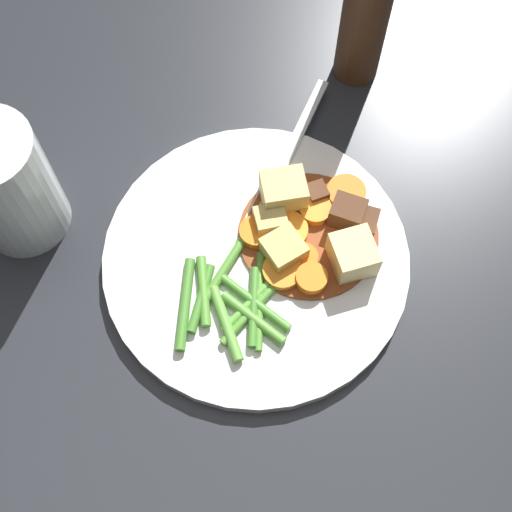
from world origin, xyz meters
name	(u,v)px	position (x,y,z in m)	size (l,w,h in m)	color
ground_plane	(256,262)	(0.00, 0.00, 0.00)	(3.00, 3.00, 0.00)	#26282D
dinner_plate	(256,259)	(0.00, 0.00, 0.01)	(0.26, 0.26, 0.01)	white
stew_sauce	(309,235)	(0.05, 0.00, 0.01)	(0.12, 0.12, 0.00)	brown
carrot_slice_0	(311,279)	(0.03, -0.04, 0.02)	(0.03, 0.03, 0.01)	orange
carrot_slice_1	(256,233)	(0.01, 0.02, 0.02)	(0.03, 0.03, 0.01)	orange
carrot_slice_2	(346,193)	(0.10, 0.02, 0.02)	(0.03, 0.03, 0.01)	orange
carrot_slice_3	(303,258)	(0.03, -0.02, 0.02)	(0.02, 0.02, 0.01)	orange
carrot_slice_4	(315,210)	(0.06, 0.02, 0.02)	(0.03, 0.03, 0.01)	orange
carrot_slice_5	(282,271)	(0.01, -0.02, 0.02)	(0.03, 0.03, 0.01)	orange
carrot_slice_6	(287,231)	(0.03, 0.01, 0.02)	(0.04, 0.04, 0.01)	orange
potato_chunk_0	(284,250)	(0.02, -0.01, 0.02)	(0.03, 0.03, 0.02)	#DBBC6B
potato_chunk_1	(283,192)	(0.04, 0.04, 0.03)	(0.04, 0.03, 0.03)	#E5CC7A
potato_chunk_2	(270,221)	(0.02, 0.02, 0.02)	(0.02, 0.03, 0.02)	#DBBC6B
potato_chunk_3	(353,255)	(0.07, -0.04, 0.03)	(0.04, 0.03, 0.03)	#EAD68C
meat_chunk_0	(348,215)	(0.08, 0.00, 0.03)	(0.02, 0.03, 0.03)	#56331E
meat_chunk_1	(317,194)	(0.07, 0.03, 0.02)	(0.02, 0.02, 0.02)	#56331E
meat_chunk_2	(365,223)	(0.10, -0.01, 0.02)	(0.02, 0.02, 0.02)	#56331E
green_bean_0	(229,270)	(-0.03, 0.00, 0.02)	(0.01, 0.01, 0.08)	#599E38
green_bean_1	(201,298)	(-0.06, -0.02, 0.02)	(0.01, 0.01, 0.06)	#4C8E33
green_bean_2	(253,318)	(-0.03, -0.05, 0.02)	(0.01, 0.01, 0.06)	#599E38
green_bean_3	(260,301)	(-0.01, -0.04, 0.02)	(0.01, 0.01, 0.08)	#599E38
green_bean_4	(203,291)	(-0.05, -0.01, 0.02)	(0.01, 0.01, 0.06)	#599E38
green_bean_5	(249,304)	(-0.02, -0.04, 0.02)	(0.01, 0.01, 0.06)	#66AD42
green_bean_6	(255,303)	(-0.02, -0.04, 0.02)	(0.01, 0.01, 0.07)	#4C8E33
green_bean_7	(249,314)	(-0.03, -0.05, 0.02)	(0.01, 0.01, 0.06)	#599E38
green_bean_8	(254,307)	(-0.02, -0.04, 0.02)	(0.01, 0.01, 0.07)	#4C8E33
green_bean_9	(185,304)	(-0.07, -0.02, 0.02)	(0.01, 0.01, 0.08)	#4C8E33
green_bean_10	(226,324)	(-0.05, -0.05, 0.02)	(0.01, 0.01, 0.06)	#66AD42
fork	(286,159)	(0.06, 0.08, 0.01)	(0.14, 0.13, 0.00)	silver
water_glass	(6,185)	(-0.17, 0.12, 0.06)	(0.08, 0.08, 0.12)	silver
pepper_mill	(366,12)	(0.17, 0.15, 0.08)	(0.04, 0.04, 0.15)	#4C2D19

